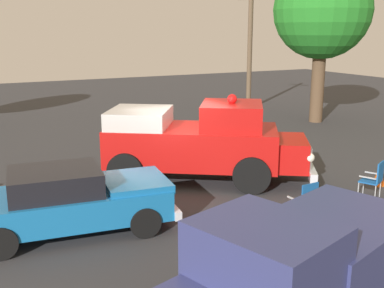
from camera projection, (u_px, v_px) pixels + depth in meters
name	position (u px, v px, depth m)	size (l,w,h in m)	color
ground_plane	(181.00, 183.00, 13.82)	(60.00, 60.00, 0.00)	#333335
vintage_fire_truck	(200.00, 141.00, 13.78)	(5.10, 6.16, 2.59)	black
classic_hot_rod	(72.00, 200.00, 10.32)	(2.36, 4.55, 1.46)	black
parked_pickup	(300.00, 264.00, 6.98)	(3.19, 5.12, 1.90)	black
lawn_chair_by_car	(375.00, 177.00, 12.39)	(0.66, 0.66, 1.02)	#B7BABF
lawn_chair_spare	(306.00, 200.00, 10.72)	(0.53, 0.54, 1.02)	#B7BABF
oak_tree_right	(322.00, 11.00, 21.67)	(4.51, 4.51, 7.50)	brown
utility_pole	(250.00, 47.00, 25.53)	(1.60, 0.79, 6.56)	brown
traffic_cone	(379.00, 175.00, 13.56)	(0.40, 0.40, 0.64)	orange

